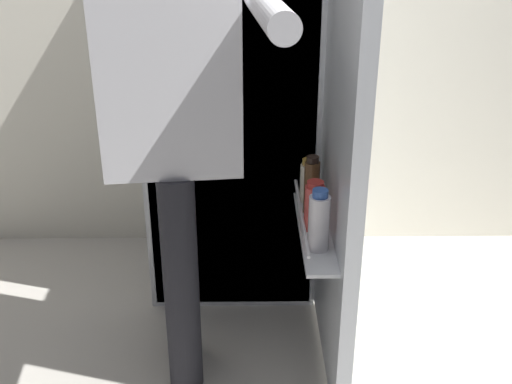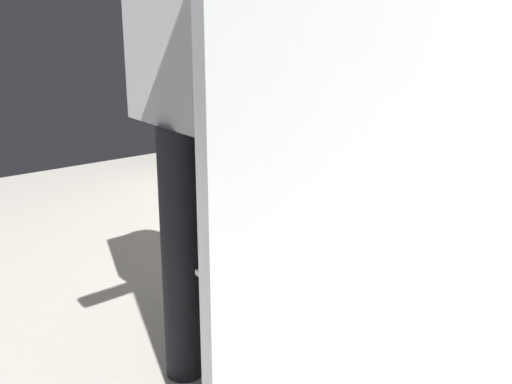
# 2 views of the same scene
# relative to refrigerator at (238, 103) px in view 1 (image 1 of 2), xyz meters

# --- Properties ---
(ground_plane) EXTENTS (5.44, 5.44, 0.00)m
(ground_plane) POSITION_rel_refrigerator_xyz_m (-0.03, -0.50, -0.84)
(ground_plane) COLOR #B7B2A8
(refrigerator) EXTENTS (0.75, 1.30, 1.68)m
(refrigerator) POSITION_rel_refrigerator_xyz_m (0.00, 0.00, 0.00)
(refrigerator) COLOR silver
(refrigerator) RESTS_ON ground_plane
(person) EXTENTS (0.58, 0.71, 1.63)m
(person) POSITION_rel_refrigerator_xyz_m (-0.18, -0.64, 0.14)
(person) COLOR black
(person) RESTS_ON ground_plane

